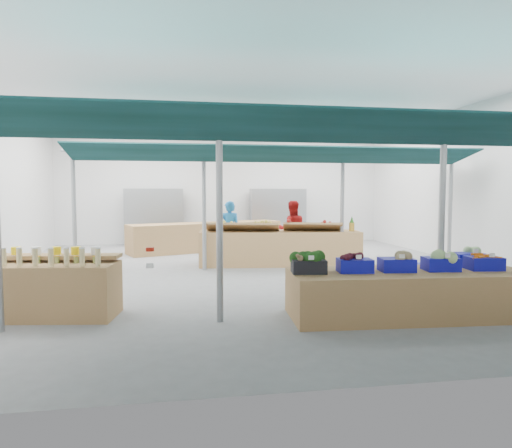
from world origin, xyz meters
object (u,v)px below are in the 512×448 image
object	(u,v)px
bottle_shelf	(55,288)
vendor_left	(229,230)
crate_stack	(430,281)
veg_counter	(409,294)
fruit_counter	(280,248)
vendor_right	(292,230)

from	to	relation	value
bottle_shelf	vendor_left	bearing A→B (deg)	67.38
vendor_left	crate_stack	bearing A→B (deg)	126.23
bottle_shelf	veg_counter	xyz separation A→B (m)	(5.32, -0.86, -0.10)
crate_stack	vendor_left	size ratio (longest dim) A/B	0.38
fruit_counter	crate_stack	size ratio (longest dim) A/B	6.50
crate_stack	vendor_left	distance (m)	6.10
veg_counter	vendor_right	distance (m)	6.30
bottle_shelf	crate_stack	bearing A→B (deg)	9.39
vendor_left	vendor_right	world-z (taller)	same
vendor_left	vendor_right	bearing A→B (deg)	-173.38
fruit_counter	crate_stack	bearing A→B (deg)	-60.06
bottle_shelf	vendor_left	size ratio (longest dim) A/B	1.18
bottle_shelf	crate_stack	size ratio (longest dim) A/B	3.07
veg_counter	vendor_left	distance (m)	6.63
veg_counter	crate_stack	bearing A→B (deg)	50.35
fruit_counter	bottle_shelf	bearing A→B (deg)	-129.18
veg_counter	vendor_right	bearing A→B (deg)	95.93
vendor_right	fruit_counter	bearing A→B (deg)	68.01
fruit_counter	vendor_right	distance (m)	1.31
crate_stack	bottle_shelf	bearing A→B (deg)	-178.86
bottle_shelf	vendor_left	distance (m)	6.32
veg_counter	fruit_counter	xyz separation A→B (m)	(-0.88, 5.18, 0.09)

